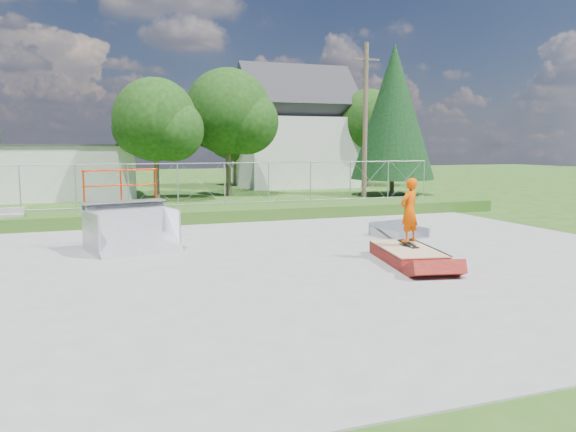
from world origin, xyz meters
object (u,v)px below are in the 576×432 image
object	(u,v)px
grind_box	(407,255)
skater	(409,213)
flat_bank_ramp	(399,231)
quarter_pipe	(132,212)

from	to	relation	value
grind_box	skater	size ratio (longest dim) A/B	1.68
flat_bank_ramp	skater	bearing A→B (deg)	-127.63
grind_box	flat_bank_ramp	size ratio (longest dim) A/B	1.87
grind_box	quarter_pipe	xyz separation A→B (m)	(-6.61, 3.92, 0.97)
flat_bank_ramp	skater	size ratio (longest dim) A/B	0.90
flat_bank_ramp	quarter_pipe	bearing A→B (deg)	167.72
grind_box	quarter_pipe	world-z (taller)	quarter_pipe
grind_box	flat_bank_ramp	world-z (taller)	flat_bank_ramp
quarter_pipe	flat_bank_ramp	world-z (taller)	quarter_pipe
grind_box	quarter_pipe	bearing A→B (deg)	160.55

